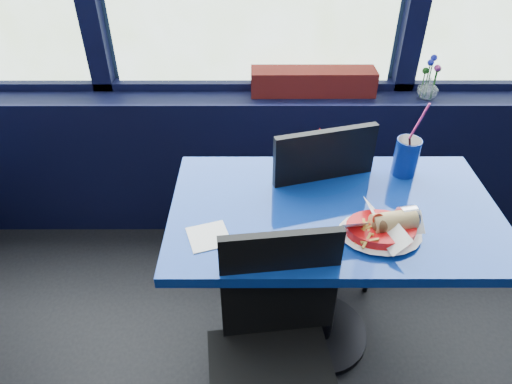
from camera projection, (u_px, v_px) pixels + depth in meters
name	position (u px, v px, depth m)	size (l,w,h in m)	color
window_sill	(254.00, 161.00, 2.57)	(5.00, 0.26, 0.80)	black
near_table	(330.00, 244.00, 1.78)	(1.20, 0.70, 0.75)	black
chair_near_front	(275.00, 345.00, 1.48)	(0.45, 0.45, 0.89)	black
chair_near_back	(323.00, 199.00, 2.03)	(0.54, 0.54, 0.96)	black
planter_box	(313.00, 81.00, 2.32)	(0.63, 0.16, 0.13)	maroon
flower_vase	(429.00, 86.00, 2.26)	(0.12, 0.13, 0.22)	silver
food_basket	(382.00, 228.00, 1.52)	(0.28, 0.28, 0.09)	red
ketchup_bottle	(318.00, 152.00, 1.81)	(0.05, 0.05, 0.20)	red
soda_cup	(406.00, 156.00, 1.80)	(0.10, 0.10, 0.32)	navy
napkin	(209.00, 236.00, 1.54)	(0.13, 0.13, 0.00)	white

